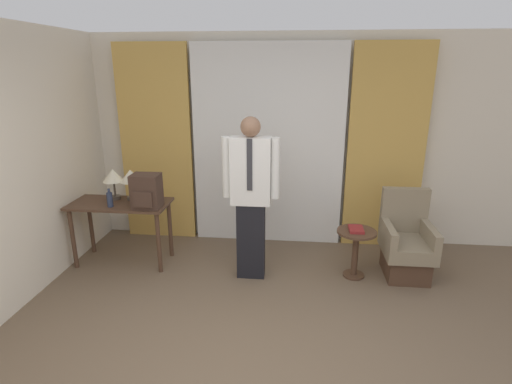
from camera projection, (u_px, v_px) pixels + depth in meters
name	position (u px, v px, depth m)	size (l,w,h in m)	color
wall_back	(269.00, 141.00, 5.25)	(10.00, 0.06, 2.70)	silver
curtain_sheer_center	(268.00, 147.00, 5.15)	(1.94, 0.06, 2.58)	white
curtain_drape_left	(156.00, 145.00, 5.29)	(0.95, 0.06, 2.58)	gold
curtain_drape_right	(386.00, 150.00, 5.00)	(0.95, 0.06, 2.58)	gold
desk	(121.00, 212.00, 4.71)	(1.15, 0.54, 0.76)	#4C3323
table_lamp_left	(113.00, 177.00, 4.72)	(0.25, 0.25, 0.37)	#4C4238
table_lamp_right	(131.00, 177.00, 4.70)	(0.25, 0.25, 0.37)	#4C4238
bottle_near_edge	(110.00, 199.00, 4.52)	(0.07, 0.07, 0.21)	#2D3851
backpack	(146.00, 191.00, 4.46)	(0.31, 0.26, 0.39)	#422D23
person	(251.00, 193.00, 4.27)	(0.61, 0.21, 1.80)	black
armchair	(406.00, 246.00, 4.51)	(0.52, 0.64, 0.96)	#4C3323
side_table	(356.00, 246.00, 4.44)	(0.43, 0.43, 0.56)	#4C3323
book	(356.00, 229.00, 4.40)	(0.15, 0.22, 0.03)	maroon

